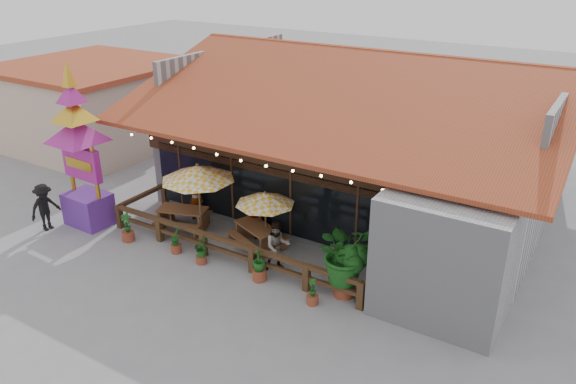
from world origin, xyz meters
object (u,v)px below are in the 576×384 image
Objects in this scene: umbrella_left at (198,173)px; pedestrian at (45,207)px; tropical_plant at (346,254)px; picnic_table_right at (257,233)px; umbrella_right at (265,199)px; thai_sign_tower at (77,135)px; picnic_table_left at (183,215)px.

umbrella_left is 5.98m from pedestrian.
picnic_table_right is at bearing 165.18° from tropical_plant.
umbrella_left is 1.60× the size of umbrella_right.
pedestrian is (-7.69, -3.02, -0.99)m from umbrella_right.
thai_sign_tower is at bearing -175.85° from tropical_plant.
thai_sign_tower reaches higher than umbrella_left.
tropical_plant is (6.97, -0.72, 0.83)m from picnic_table_left.
picnic_table_left is at bearing -174.46° from picnic_table_right.
picnic_table_right is at bearing 15.36° from thai_sign_tower.
picnic_table_left is 0.99× the size of picnic_table_right.
umbrella_right is at bearing 6.72° from picnic_table_left.
picnic_table_left is 7.06m from tropical_plant.
thai_sign_tower is 3.66× the size of pedestrian.
picnic_table_left is 0.33× the size of thai_sign_tower.
umbrella_left reaches higher than tropical_plant.
thai_sign_tower is at bearing -36.72° from pedestrian.
umbrella_left is 2.61m from umbrella_right.
umbrella_left is at bearing -60.52° from pedestrian.
tropical_plant is (10.31, 0.75, -2.08)m from thai_sign_tower.
picnic_table_right is (2.23, 0.32, -1.87)m from umbrella_left.
tropical_plant reaches higher than picnic_table_left.
tropical_plant is 1.36× the size of pedestrian.
picnic_table_left is 5.04m from pedestrian.
picnic_table_right is 1.21× the size of pedestrian.
pedestrian is (-0.95, -1.15, -2.58)m from thai_sign_tower.
picnic_table_right is at bearing -65.73° from pedestrian.
thai_sign_tower is (-6.74, -1.87, 1.59)m from umbrella_right.
pedestrian is (-7.39, -2.92, 0.34)m from picnic_table_right.
picnic_table_left reaches higher than picnic_table_right.
tropical_plant is at bearing -17.42° from umbrella_right.
thai_sign_tower reaches higher than picnic_table_right.
picnic_table_left is 3.12m from picnic_table_right.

